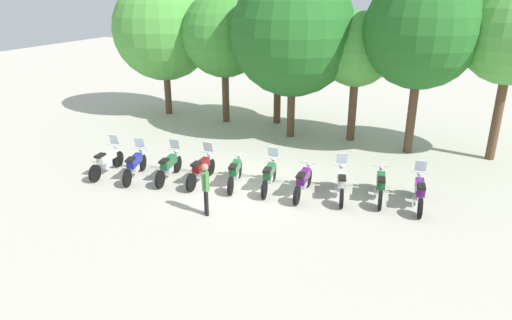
# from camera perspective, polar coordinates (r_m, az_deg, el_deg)

# --- Properties ---
(ground_plane) EXTENTS (80.00, 80.00, 0.00)m
(ground_plane) POSITION_cam_1_polar(r_m,az_deg,el_deg) (16.20, -0.69, -3.56)
(ground_plane) COLOR #BCB7A8
(motorcycle_0) EXTENTS (0.62, 2.19, 1.37)m
(motorcycle_0) POSITION_cam_1_polar(r_m,az_deg,el_deg) (18.20, -17.99, -0.07)
(motorcycle_0) COLOR black
(motorcycle_0) RESTS_ON ground_plane
(motorcycle_1) EXTENTS (0.82, 2.13, 1.37)m
(motorcycle_1) POSITION_cam_1_polar(r_m,az_deg,el_deg) (17.50, -14.78, -0.55)
(motorcycle_1) COLOR black
(motorcycle_1) RESTS_ON ground_plane
(motorcycle_2) EXTENTS (0.63, 2.18, 1.37)m
(motorcycle_2) POSITION_cam_1_polar(r_m,az_deg,el_deg) (17.09, -10.73, -0.73)
(motorcycle_2) COLOR black
(motorcycle_2) RESTS_ON ground_plane
(motorcycle_3) EXTENTS (0.62, 2.19, 1.37)m
(motorcycle_3) POSITION_cam_1_polar(r_m,az_deg,el_deg) (16.63, -6.80, -1.12)
(motorcycle_3) COLOR black
(motorcycle_3) RESTS_ON ground_plane
(motorcycle_4) EXTENTS (0.76, 2.15, 0.99)m
(motorcycle_4) POSITION_cam_1_polar(r_m,az_deg,el_deg) (16.30, -2.62, -1.51)
(motorcycle_4) COLOR black
(motorcycle_4) RESTS_ON ground_plane
(motorcycle_5) EXTENTS (0.64, 2.18, 1.37)m
(motorcycle_5) POSITION_cam_1_polar(r_m,az_deg,el_deg) (16.00, 1.65, -1.87)
(motorcycle_5) COLOR black
(motorcycle_5) RESTS_ON ground_plane
(motorcycle_6) EXTENTS (0.62, 2.19, 0.99)m
(motorcycle_6) POSITION_cam_1_polar(r_m,az_deg,el_deg) (15.62, 5.87, -2.61)
(motorcycle_6) COLOR black
(motorcycle_6) RESTS_ON ground_plane
(motorcycle_7) EXTENTS (0.78, 2.14, 1.37)m
(motorcycle_7) POSITION_cam_1_polar(r_m,az_deg,el_deg) (15.63, 10.50, -2.79)
(motorcycle_7) COLOR black
(motorcycle_7) RESTS_ON ground_plane
(motorcycle_8) EXTENTS (0.62, 2.18, 0.99)m
(motorcycle_8) POSITION_cam_1_polar(r_m,az_deg,el_deg) (15.77, 15.16, -3.03)
(motorcycle_8) COLOR black
(motorcycle_8) RESTS_ON ground_plane
(motorcycle_9) EXTENTS (0.62, 2.18, 1.37)m
(motorcycle_9) POSITION_cam_1_polar(r_m,az_deg,el_deg) (15.63, 19.59, -3.69)
(motorcycle_9) COLOR black
(motorcycle_9) RESTS_ON ground_plane
(person_0) EXTENTS (0.32, 0.36, 1.69)m
(person_0) POSITION_cam_1_polar(r_m,az_deg,el_deg) (14.09, -6.27, -3.14)
(person_0) COLOR black
(person_0) RESTS_ON ground_plane
(tree_0) EXTENTS (5.32, 5.32, 7.21)m
(tree_0) POSITION_cam_1_polar(r_m,az_deg,el_deg) (25.66, -11.39, 15.58)
(tree_0) COLOR brown
(tree_0) RESTS_ON ground_plane
(tree_1) EXTENTS (4.22, 4.22, 6.57)m
(tree_1) POSITION_cam_1_polar(r_m,az_deg,el_deg) (23.62, -3.96, 15.25)
(tree_1) COLOR brown
(tree_1) RESTS_ON ground_plane
(tree_2) EXTENTS (3.40, 3.40, 5.44)m
(tree_2) POSITION_cam_1_polar(r_m,az_deg,el_deg) (23.40, 2.75, 13.46)
(tree_2) COLOR brown
(tree_2) RESTS_ON ground_plane
(tree_3) EXTENTS (5.55, 5.55, 7.52)m
(tree_3) POSITION_cam_1_polar(r_m,az_deg,el_deg) (21.01, 4.62, 15.38)
(tree_3) COLOR brown
(tree_3) RESTS_ON ground_plane
(tree_4) EXTENTS (3.25, 3.25, 5.75)m
(tree_4) POSITION_cam_1_polar(r_m,az_deg,el_deg) (20.95, 12.40, 13.21)
(tree_4) COLOR brown
(tree_4) RESTS_ON ground_plane
(tree_5) EXTENTS (4.60, 4.60, 7.35)m
(tree_5) POSITION_cam_1_polar(r_m,az_deg,el_deg) (19.77, 19.88, 14.83)
(tree_5) COLOR brown
(tree_5) RESTS_ON ground_plane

